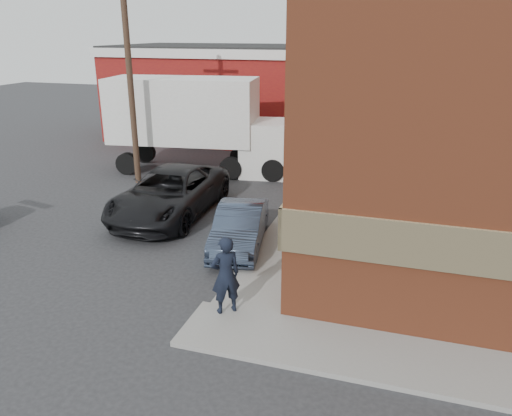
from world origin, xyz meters
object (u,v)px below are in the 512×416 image
Objects in this scene: utility_pole at (130,74)px; sedan at (240,227)px; man at (225,275)px; warehouse at (247,92)px; box_truck at (201,119)px; suv_a at (170,193)px.

sedan is at bearing -38.49° from utility_pole.
man is at bearing -86.04° from sedan.
utility_pole is 4.66× the size of man.
warehouse is 17.27m from sedan.
sedan is at bearing -67.45° from box_truck.
sedan is at bearing -72.33° from warehouse.
utility_pole reaches higher than suv_a.
warehouse is 1.81× the size of utility_pole.
warehouse reaches higher than box_truck.
man is 13.24m from box_truck.
box_truck is at bearing 52.18° from utility_pole.
box_truck is (0.53, -8.38, -0.28)m from warehouse.
utility_pole reaches higher than sedan.
warehouse is 14.61m from suv_a.
box_truck reaches higher than man.
man is at bearing -54.62° from suv_a.
utility_pole is (-1.50, -11.00, 1.93)m from warehouse.
box_truck is (-4.67, 7.94, 1.87)m from sedan.
suv_a is at bearing -92.10° from man.
man reaches higher than sedan.
utility_pole is at bearing 133.03° from suv_a.
sedan is 0.66× the size of suv_a.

